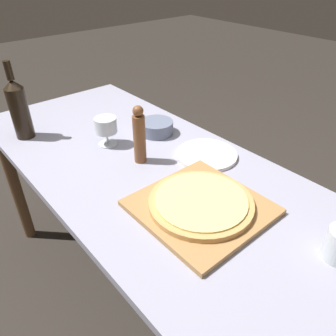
{
  "coord_description": "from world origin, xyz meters",
  "views": [
    {
      "loc": [
        -0.61,
        -0.8,
        1.44
      ],
      "look_at": [
        -0.01,
        -0.1,
        0.82
      ],
      "focal_mm": 35.0,
      "sensor_mm": 36.0,
      "label": 1
    }
  ],
  "objects": [
    {
      "name": "wine_bottle",
      "position": [
        -0.26,
        0.56,
        0.89
      ],
      "size": [
        0.08,
        0.08,
        0.33
      ],
      "color": "black",
      "rests_on": "dining_table"
    },
    {
      "name": "pepper_mill",
      "position": [
        0.0,
        0.08,
        0.87
      ],
      "size": [
        0.05,
        0.05,
        0.23
      ],
      "color": "brown",
      "rests_on": "dining_table"
    },
    {
      "name": "wine_glass",
      "position": [
        -0.03,
        0.27,
        0.85
      ],
      "size": [
        0.09,
        0.09,
        0.12
      ],
      "color": "silver",
      "rests_on": "dining_table"
    },
    {
      "name": "dining_table",
      "position": [
        0.0,
        0.0,
        0.67
      ],
      "size": [
        0.75,
        1.78,
        0.76
      ],
      "color": "#9393A8",
      "rests_on": "ground_plane"
    },
    {
      "name": "cutting_board",
      "position": [
        -0.03,
        -0.27,
        0.77
      ],
      "size": [
        0.37,
        0.37,
        0.02
      ],
      "color": "#A87A47",
      "rests_on": "dining_table"
    },
    {
      "name": "pizza",
      "position": [
        -0.03,
        -0.27,
        0.79
      ],
      "size": [
        0.32,
        0.32,
        0.02
      ],
      "color": "tan",
      "rests_on": "cutting_board"
    },
    {
      "name": "ground_plane",
      "position": [
        0.0,
        0.0,
        0.0
      ],
      "size": [
        12.0,
        12.0,
        0.0
      ],
      "primitive_type": "plane",
      "color": "#2D2823"
    },
    {
      "name": "small_bowl",
      "position": [
        0.19,
        0.21,
        0.79
      ],
      "size": [
        0.15,
        0.15,
        0.06
      ],
      "color": "slate",
      "rests_on": "dining_table"
    },
    {
      "name": "dinner_plate",
      "position": [
        0.22,
        -0.06,
        0.77
      ],
      "size": [
        0.24,
        0.24,
        0.01
      ],
      "color": "white",
      "rests_on": "dining_table"
    }
  ]
}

